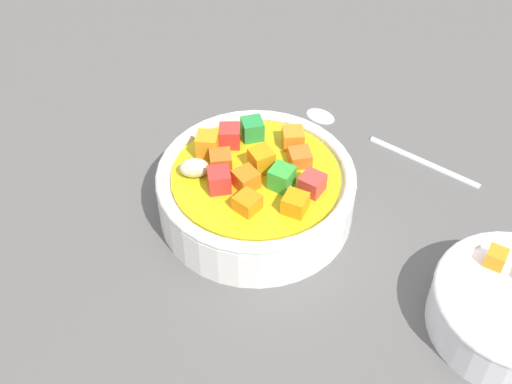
{
  "coord_description": "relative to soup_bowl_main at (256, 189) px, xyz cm",
  "views": [
    {
      "loc": [
        21.2,
        -33.99,
        43.28
      ],
      "look_at": [
        0.0,
        0.0,
        2.42
      ],
      "focal_mm": 47.55,
      "sensor_mm": 36.0,
      "label": 1
    }
  ],
  "objects": [
    {
      "name": "ground_plane",
      "position": [
        0.03,
        -0.01,
        -3.73
      ],
      "size": [
        140.0,
        140.0,
        2.0
      ],
      "primitive_type": "cube",
      "color": "#565451"
    },
    {
      "name": "soup_bowl_main",
      "position": [
        0.0,
        0.0,
        0.0
      ],
      "size": [
        16.63,
        16.63,
        6.53
      ],
      "color": "white",
      "rests_on": "ground_plane"
    },
    {
      "name": "spoon",
      "position": [
        3.29,
        14.1,
        -2.33
      ],
      "size": [
        18.65,
        2.7,
        0.9
      ],
      "rotation": [
        0.0,
        0.0,
        3.07
      ],
      "color": "silver",
      "rests_on": "ground_plane"
    }
  ]
}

